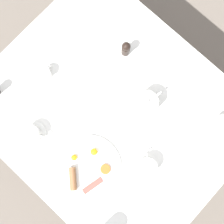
% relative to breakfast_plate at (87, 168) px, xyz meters
% --- Properties ---
extents(ground_plane, '(8.00, 8.00, 0.00)m').
position_rel_breakfast_plate_xyz_m(ground_plane, '(0.27, 0.09, -0.78)').
color(ground_plane, '#70665B').
extents(table, '(1.03, 1.21, 0.77)m').
position_rel_breakfast_plate_xyz_m(table, '(0.27, 0.09, -0.07)').
color(table, white).
rests_on(table, ground_plane).
extents(breakfast_plate, '(0.31, 0.31, 0.04)m').
position_rel_breakfast_plate_xyz_m(breakfast_plate, '(0.00, 0.00, 0.00)').
color(breakfast_plate, white).
rests_on(breakfast_plate, table).
extents(teapot_far, '(0.19, 0.11, 0.12)m').
position_rel_breakfast_plate_xyz_m(teapot_far, '(0.40, 0.00, 0.04)').
color(teapot_far, white).
rests_on(teapot_far, table).
extents(teacup_with_saucer_left, '(0.13, 0.13, 0.07)m').
position_rel_breakfast_plate_xyz_m(teacup_with_saucer_left, '(-0.06, 0.30, 0.02)').
color(teacup_with_saucer_left, white).
rests_on(teacup_with_saucer_left, table).
extents(teacup_with_saucer_right, '(0.13, 0.13, 0.07)m').
position_rel_breakfast_plate_xyz_m(teacup_with_saucer_right, '(0.19, -0.20, 0.02)').
color(teacup_with_saucer_right, white).
rests_on(teacup_with_saucer_right, table).
extents(creamer_jug, '(0.08, 0.06, 0.06)m').
position_rel_breakfast_plate_xyz_m(creamer_jug, '(0.19, 0.46, 0.02)').
color(creamer_jug, white).
rests_on(creamer_jug, table).
extents(salt_grinder, '(0.04, 0.04, 0.10)m').
position_rel_breakfast_plate_xyz_m(salt_grinder, '(0.53, 0.25, 0.04)').
color(salt_grinder, black).
rests_on(salt_grinder, table).
extents(fork_by_plate, '(0.15, 0.10, 0.00)m').
position_rel_breakfast_plate_xyz_m(fork_by_plate, '(0.35, 0.32, -0.01)').
color(fork_by_plate, silver).
rests_on(fork_by_plate, table).
extents(knife_by_plate, '(0.21, 0.08, 0.00)m').
position_rel_breakfast_plate_xyz_m(knife_by_plate, '(0.62, 0.43, -0.01)').
color(knife_by_plate, silver).
rests_on(knife_by_plate, table).
extents(spoon_for_tea, '(0.15, 0.05, 0.00)m').
position_rel_breakfast_plate_xyz_m(spoon_for_tea, '(0.62, -0.01, -0.01)').
color(spoon_for_tea, silver).
rests_on(spoon_for_tea, table).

